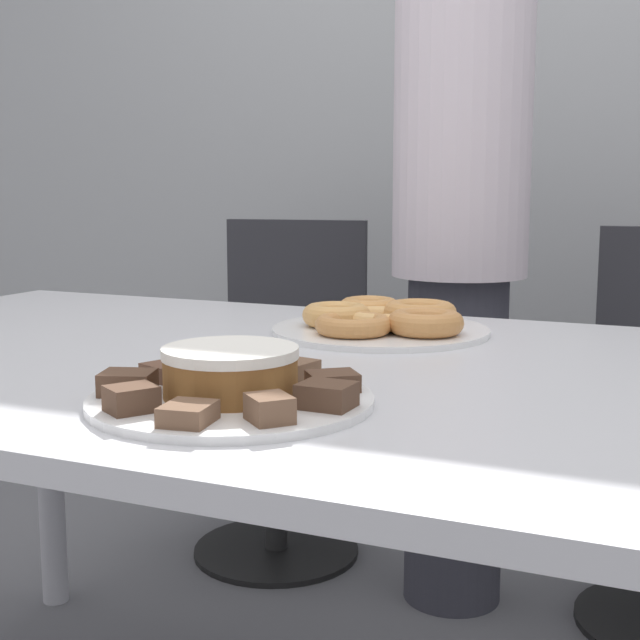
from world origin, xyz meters
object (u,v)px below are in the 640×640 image
(plate_donuts, at_px, (380,331))
(frosted_cake, at_px, (231,372))
(person_standing, at_px, (459,253))
(plate_cake, at_px, (231,400))
(office_chair_left, at_px, (282,397))

(plate_donuts, xyz_separation_m, frosted_cake, (0.01, -0.52, 0.03))
(person_standing, bearing_deg, plate_donuts, -87.47)
(plate_cake, relative_size, frosted_cake, 2.10)
(office_chair_left, distance_m, plate_cake, 1.38)
(office_chair_left, bearing_deg, plate_donuts, -62.25)
(plate_cake, height_order, frosted_cake, frosted_cake)
(plate_cake, bearing_deg, office_chair_left, 113.98)
(frosted_cake, bearing_deg, plate_cake, 82.87)
(frosted_cake, bearing_deg, office_chair_left, 113.98)
(person_standing, height_order, plate_donuts, person_standing)
(person_standing, relative_size, plate_donuts, 4.31)
(office_chair_left, xyz_separation_m, frosted_cake, (0.55, -1.23, 0.36))
(person_standing, height_order, plate_cake, person_standing)
(plate_donuts, bearing_deg, office_chair_left, 127.18)
(plate_donuts, height_order, frosted_cake, frosted_cake)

